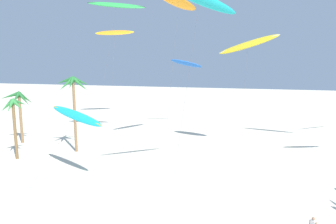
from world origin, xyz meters
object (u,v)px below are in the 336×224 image
palm_tree_3 (73,89)px  flying_kite_10 (187,64)px  palm_tree_1 (19,102)px  flying_kite_6 (116,5)px  flying_kite_11 (179,2)px  flying_kite_0 (76,115)px  flying_kite_2 (248,45)px  palm_tree_2 (14,111)px  flying_kite_4 (115,33)px

palm_tree_3 → flying_kite_10: flying_kite_10 is taller
palm_tree_1 → flying_kite_6: (13.89, 4.97, 13.96)m
flying_kite_11 → flying_kite_10: bearing=98.2°
flying_kite_0 → flying_kite_2: flying_kite_2 is taller
palm_tree_1 → flying_kite_11: (23.71, 2.80, 13.43)m
flying_kite_0 → flying_kite_11: size_ratio=0.40×
flying_kite_2 → flying_kite_10: 17.66m
palm_tree_1 → palm_tree_2: palm_tree_1 is taller
flying_kite_10 → flying_kite_2: bearing=-51.2°
palm_tree_3 → flying_kite_10: 22.58m
palm_tree_1 → palm_tree_3: 10.95m
flying_kite_4 → flying_kite_11: flying_kite_11 is taller
palm_tree_2 → flying_kite_4: size_ratio=0.40×
flying_kite_10 → palm_tree_1: bearing=-140.7°
palm_tree_3 → flying_kite_4: flying_kite_4 is taller
flying_kite_0 → flying_kite_6: size_ratio=0.39×
flying_kite_6 → flying_kite_4: bearing=116.5°
palm_tree_3 → flying_kite_2: 23.44m
palm_tree_1 → flying_kite_2: bearing=7.0°
palm_tree_1 → palm_tree_2: (5.25, -6.71, -0.13)m
flying_kite_10 → flying_kite_11: 16.89m
palm_tree_3 → flying_kite_2: (21.98, 5.78, 5.74)m
flying_kite_0 → flying_kite_6: flying_kite_6 is taller
flying_kite_6 → palm_tree_1: bearing=-160.3°
palm_tree_2 → flying_kite_6: (8.64, 11.69, 14.09)m
flying_kite_0 → flying_kite_4: size_ratio=0.43×
flying_kite_2 → flying_kite_0: bearing=-139.0°
flying_kite_2 → flying_kite_4: 33.56m
palm_tree_2 → flying_kite_0: (10.95, -3.52, 0.52)m
palm_tree_3 → flying_kite_11: (13.15, 4.59, 11.16)m
palm_tree_3 → flying_kite_0: (5.63, -8.44, -1.88)m
palm_tree_2 → flying_kite_11: bearing=27.3°
flying_kite_4 → flying_kite_10: flying_kite_4 is taller
palm_tree_1 → palm_tree_3: size_ratio=0.76×
palm_tree_2 → flying_kite_10: bearing=56.1°
flying_kite_6 → flying_kite_0: bearing=-81.4°
flying_kite_0 → flying_kite_4: 36.73m
palm_tree_3 → palm_tree_2: bearing=-137.2°
flying_kite_0 → flying_kite_11: flying_kite_11 is taller
flying_kite_4 → flying_kite_6: bearing=-63.5°
palm_tree_3 → flying_kite_0: bearing=-56.3°
flying_kite_6 → flying_kite_11: size_ratio=1.02×
palm_tree_2 → flying_kite_11: (18.46, 9.52, 13.56)m
flying_kite_2 → flying_kite_11: size_ratio=0.77×
palm_tree_2 → flying_kite_6: flying_kite_6 is taller
flying_kite_6 → flying_kite_10: size_ratio=1.63×
palm_tree_2 → flying_kite_2: size_ratio=0.48×
palm_tree_3 → flying_kite_10: size_ratio=0.79×
palm_tree_2 → flying_kite_2: flying_kite_2 is taller
palm_tree_3 → flying_kite_4: 27.00m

